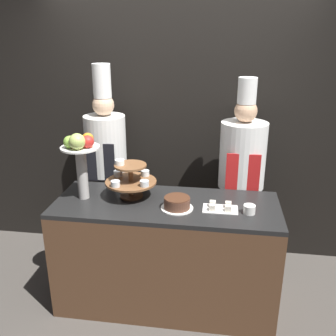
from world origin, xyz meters
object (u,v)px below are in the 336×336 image
Objects in this scene: tiered_stand at (130,179)px; cake_round at (177,203)px; fruit_pedestal at (80,153)px; cake_square_tray at (220,207)px; cup_white at (249,209)px; chef_center_left at (241,174)px; chef_left at (107,163)px.

tiered_stand reaches higher than cake_round.
fruit_pedestal reaches higher than cake_square_tray.
cake_square_tray is at bearing -2.30° from fruit_pedestal.
fruit_pedestal is 1.13m from cake_square_tray.
chef_center_left reaches higher than cup_white.
chef_center_left is at bearing 93.30° from cup_white.
cake_round is 2.79× the size of cup_white.
cake_round is 0.96m from chef_left.
fruit_pedestal is at bearing 177.70° from cake_square_tray.
fruit_pedestal is at bearing 174.45° from cake_round.
cup_white is at bearing -86.70° from chef_center_left.
chef_left is (-0.73, 0.62, 0.06)m from cake_round.
fruit_pedestal is 2.11× the size of cake_square_tray.
cup_white is (0.92, -0.16, -0.12)m from tiered_stand.
cake_square_tray is at bearing 170.90° from cup_white.
cake_square_tray is (-0.21, 0.03, -0.01)m from cup_white.
fruit_pedestal is at bearing -92.28° from chef_left.
fruit_pedestal is 1.39m from chef_center_left.
tiered_stand is at bearing 13.64° from fruit_pedestal.
fruit_pedestal is at bearing 176.58° from cup_white.
cup_white is at bearing -9.10° from cake_square_tray.
chef_left is 1.22m from chef_center_left.
chef_center_left is at bearing 27.59° from tiered_stand.
cup_white is 0.34× the size of cake_square_tray.
cake_square_tray is 0.62m from chef_center_left.
chef_left reaches higher than fruit_pedestal.
tiered_stand is at bearing 157.69° from cake_round.
chef_left reaches higher than cup_white.
chef_center_left reaches higher than cake_round.
tiered_stand reaches higher than cup_white.
cake_round is at bearing -5.55° from fruit_pedestal.
cup_white is at bearing -3.42° from fruit_pedestal.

